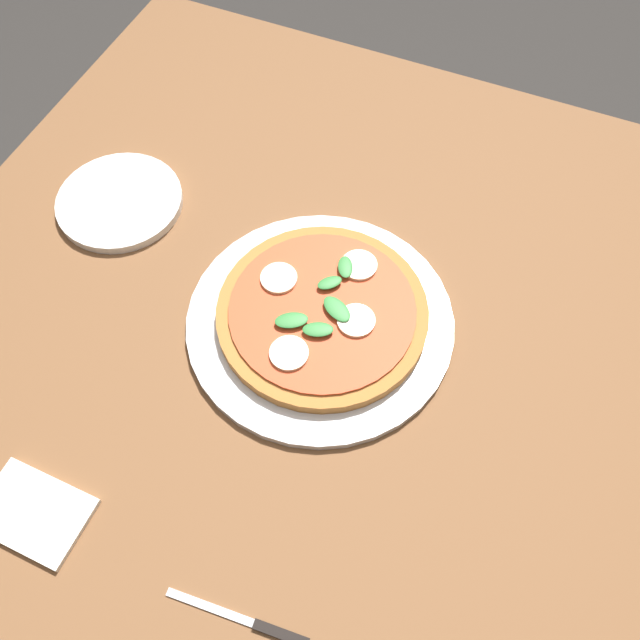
% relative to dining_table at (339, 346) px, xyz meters
% --- Properties ---
extents(ground_plane, '(6.00, 6.00, 0.00)m').
position_rel_dining_table_xyz_m(ground_plane, '(0.00, 0.00, -0.64)').
color(ground_plane, '#2D2B28').
extents(dining_table, '(1.23, 1.10, 0.73)m').
position_rel_dining_table_xyz_m(dining_table, '(0.00, 0.00, 0.00)').
color(dining_table, brown).
rests_on(dining_table, ground_plane).
extents(serving_tray, '(0.37, 0.37, 0.01)m').
position_rel_dining_table_xyz_m(serving_tray, '(0.02, 0.03, 0.10)').
color(serving_tray, silver).
rests_on(serving_tray, dining_table).
extents(pizza, '(0.29, 0.29, 0.03)m').
position_rel_dining_table_xyz_m(pizza, '(0.02, 0.02, 0.12)').
color(pizza, '#B27033').
rests_on(pizza, serving_tray).
extents(plate_white, '(0.19, 0.19, 0.01)m').
position_rel_dining_table_xyz_m(plate_white, '(0.39, -0.05, 0.10)').
color(plate_white, white).
rests_on(plate_white, dining_table).
extents(napkin, '(0.13, 0.09, 0.01)m').
position_rel_dining_table_xyz_m(napkin, '(0.23, 0.40, 0.10)').
color(napkin, white).
rests_on(napkin, dining_table).
extents(knife, '(0.17, 0.02, 0.01)m').
position_rel_dining_table_xyz_m(knife, '(-0.07, 0.41, 0.10)').
color(knife, black).
rests_on(knife, dining_table).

